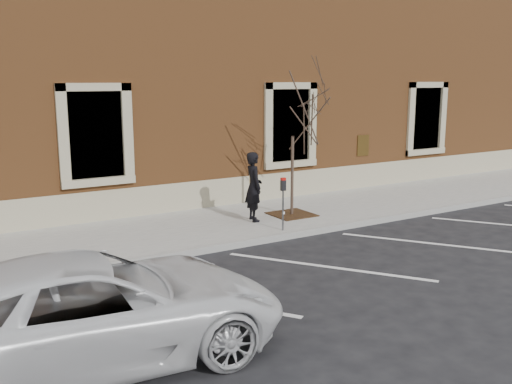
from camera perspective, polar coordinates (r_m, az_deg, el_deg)
ground at (r=13.59m, az=1.32°, el=-4.97°), size 120.00×120.00×0.00m
sidewalk_near at (r=15.02m, az=-2.29°, el=-3.11°), size 40.00×3.50×0.15m
curb_near at (r=13.53m, az=1.44°, el=-4.72°), size 40.00×0.12×0.15m
parking_stripes at (r=11.89m, az=7.12°, el=-7.44°), size 28.00×4.40×0.01m
building_civic at (r=20.01m, az=-10.96°, el=11.59°), size 40.00×8.62×8.00m
man at (r=14.77m, az=-0.23°, el=0.54°), size 0.57×0.74×1.81m
parking_meter at (r=13.82m, az=2.73°, el=-0.20°), size 0.12×0.09×1.31m
tree_grate at (r=15.61m, az=3.59°, el=-2.24°), size 1.09×1.09×0.03m
sapling at (r=15.22m, az=3.72°, el=7.78°), size 2.35×2.35×3.91m
white_truck at (r=8.14m, az=-16.08°, el=-11.23°), size 5.49×2.85×1.48m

